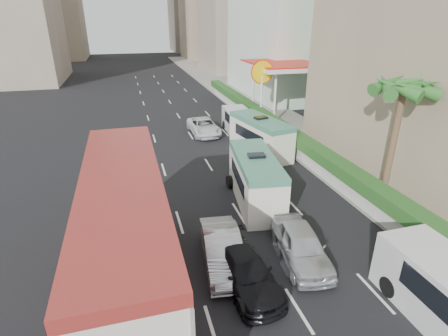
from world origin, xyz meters
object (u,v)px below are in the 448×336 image
object	(u,v)px
van_asset	(204,134)
minibus_near	(255,179)
minibus_far	(260,136)
car_silver_lane_b	(300,259)
panel_van_far	(239,122)
car_black	(245,283)
shell_station	(281,90)
car_silver_lane_a	(223,264)
palm_tree	(392,146)
double_decker_bus	(129,245)

from	to	relation	value
van_asset	minibus_near	xyz separation A→B (m)	(0.05, -13.02, 1.35)
minibus_near	minibus_far	size ratio (longest dim) A/B	1.00
car_silver_lane_b	panel_van_far	size ratio (longest dim) A/B	0.86
car_silver_lane_b	minibus_near	distance (m)	5.66
car_black	van_asset	xyz separation A→B (m)	(2.66, 19.31, 0.00)
minibus_far	panel_van_far	bearing A→B (deg)	78.76
car_silver_lane_b	car_black	distance (m)	2.88
car_black	van_asset	distance (m)	19.49
car_black	shell_station	world-z (taller)	shell_station
car_silver_lane_b	car_black	xyz separation A→B (m)	(-2.77, -0.80, 0.00)
car_silver_lane_a	car_silver_lane_b	world-z (taller)	car_silver_lane_b
car_silver_lane_b	palm_tree	bearing A→B (deg)	33.67
double_decker_bus	shell_station	bearing A→B (deg)	55.18
panel_van_far	shell_station	bearing A→B (deg)	38.71
car_silver_lane_b	shell_station	bearing A→B (deg)	75.33
panel_van_far	shell_station	distance (m)	7.66
car_silver_lane_a	car_black	size ratio (longest dim) A/B	0.99
double_decker_bus	palm_tree	distance (m)	14.39
minibus_far	palm_tree	distance (m)	10.25
palm_tree	car_silver_lane_a	bearing A→B (deg)	-164.70
car_silver_lane_b	minibus_far	bearing A→B (deg)	84.02
car_black	minibus_near	xyz separation A→B (m)	(2.71, 6.29, 1.35)
car_silver_lane_b	shell_station	distance (m)	24.30
minibus_far	shell_station	world-z (taller)	shell_station
car_silver_lane_b	minibus_near	world-z (taller)	minibus_near
car_silver_lane_b	minibus_far	world-z (taller)	minibus_far
car_black	van_asset	world-z (taller)	van_asset
van_asset	minibus_far	distance (m)	6.75
car_black	palm_tree	world-z (taller)	palm_tree
shell_station	car_silver_lane_b	bearing A→B (deg)	-111.96
minibus_near	palm_tree	size ratio (longest dim) A/B	0.95
car_black	shell_station	distance (m)	26.16
van_asset	minibus_far	size ratio (longest dim) A/B	0.81
car_silver_lane_a	car_black	xyz separation A→B (m)	(0.54, -1.41, 0.00)
car_black	panel_van_far	world-z (taller)	panel_van_far
palm_tree	minibus_far	bearing A→B (deg)	112.46
car_silver_lane_a	minibus_far	world-z (taller)	minibus_far
van_asset	palm_tree	size ratio (longest dim) A/B	0.77
car_silver_lane_a	palm_tree	xyz separation A→B (m)	(10.14, 2.78, 3.38)
car_silver_lane_b	shell_station	world-z (taller)	shell_station
car_black	van_asset	size ratio (longest dim) A/B	0.90
car_silver_lane_a	minibus_near	size ratio (longest dim) A/B	0.72
minibus_near	car_silver_lane_a	bearing A→B (deg)	-115.67
palm_tree	shell_station	distance (m)	19.14
van_asset	car_black	bearing A→B (deg)	-100.14
car_black	panel_van_far	size ratio (longest dim) A/B	0.88
van_asset	minibus_far	world-z (taller)	minibus_far
double_decker_bus	car_black	bearing A→B (deg)	-2.50
minibus_near	palm_tree	world-z (taller)	palm_tree
car_black	panel_van_far	distance (m)	19.66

